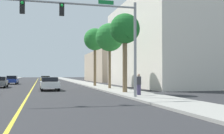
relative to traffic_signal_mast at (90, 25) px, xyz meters
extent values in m
plane|color=#2D2D30|center=(-4.26, 28.07, -5.19)|extent=(192.00, 192.00, 0.00)
cube|color=#9E9B93|center=(4.52, 28.07, -5.11)|extent=(3.27, 168.00, 0.15)
cube|color=yellow|center=(-4.26, 28.07, -5.19)|extent=(0.16, 144.00, 0.01)
cube|color=silver|center=(15.10, 17.70, 0.96)|extent=(13.18, 22.43, 12.29)
cube|color=tan|center=(15.22, 44.74, -1.66)|extent=(13.42, 22.38, 7.06)
cylinder|color=gray|center=(3.29, 0.00, -1.65)|extent=(0.20, 0.20, 6.79)
cylinder|color=gray|center=(-2.10, 0.00, 1.37)|extent=(10.78, 0.14, 0.14)
cube|color=black|center=(-1.92, 0.00, 0.92)|extent=(0.32, 0.24, 0.84)
sphere|color=green|center=(-1.92, -0.14, 1.17)|extent=(0.20, 0.20, 0.20)
cube|color=black|center=(-4.44, 0.00, 0.92)|extent=(0.32, 0.24, 0.84)
sphere|color=green|center=(-4.44, -0.14, 1.17)|extent=(0.20, 0.20, 0.20)
cube|color=#147233|center=(1.13, 0.00, 1.62)|extent=(1.10, 0.04, 0.28)
cylinder|color=brown|center=(4.10, 4.98, -2.16)|extent=(0.42, 0.42, 5.76)
sphere|color=#1E6B28|center=(4.10, 4.98, 0.72)|extent=(2.75, 2.75, 2.75)
cone|color=#1E6B28|center=(4.91, 4.82, 0.52)|extent=(0.65, 1.49, 1.22)
cone|color=#1E6B28|center=(4.45, 5.72, 0.52)|extent=(1.18, 0.82, 1.31)
cone|color=#1E6B28|center=(3.71, 5.70, 0.52)|extent=(1.19, 0.86, 1.44)
cone|color=#1E6B28|center=(3.28, 4.90, 0.52)|extent=(0.55, 1.59, 1.15)
cone|color=#1E6B28|center=(3.69, 4.26, 0.52)|extent=(1.43, 1.11, 1.23)
cone|color=#1E6B28|center=(4.40, 4.21, 0.52)|extent=(1.32, 0.81, 1.65)
cylinder|color=brown|center=(4.38, 11.63, -2.11)|extent=(0.31, 0.31, 5.86)
sphere|color=#287F33|center=(4.38, 11.63, 0.82)|extent=(3.24, 3.24, 3.24)
cone|color=#287F33|center=(5.35, 11.73, 0.62)|extent=(0.57, 1.66, 1.59)
cone|color=#287F33|center=(4.65, 12.56, 0.62)|extent=(1.33, 0.72, 1.58)
cone|color=#287F33|center=(3.56, 12.14, 0.62)|extent=(1.04, 1.45, 1.29)
cone|color=#287F33|center=(3.57, 11.10, 0.62)|extent=(1.04, 1.33, 1.66)
cone|color=#287F33|center=(4.57, 10.68, 0.62)|extent=(1.81, 0.78, 1.45)
cylinder|color=brown|center=(3.99, 18.29, -1.81)|extent=(0.37, 0.37, 6.45)
sphere|color=#287F33|center=(3.99, 18.29, 1.41)|extent=(3.08, 3.08, 3.08)
cone|color=#287F33|center=(4.90, 18.45, 1.21)|extent=(0.61, 1.26, 1.38)
cone|color=#287F33|center=(4.16, 19.19, 1.21)|extent=(1.82, 0.79, 1.35)
cone|color=#287F33|center=(3.08, 18.45, 1.21)|extent=(0.64, 1.47, 1.26)
cone|color=#287F33|center=(3.95, 17.36, 1.21)|extent=(1.37, 0.49, 1.51)
cube|color=white|center=(-2.34, 11.74, -4.55)|extent=(1.99, 4.63, 0.65)
cube|color=black|center=(-2.34, 11.80, -3.99)|extent=(1.71, 2.23, 0.46)
cylinder|color=black|center=(-3.22, 13.46, -4.87)|extent=(0.23, 0.64, 0.64)
cylinder|color=black|center=(-1.54, 13.50, -4.87)|extent=(0.23, 0.64, 0.64)
cylinder|color=black|center=(-3.14, 9.98, -4.87)|extent=(0.23, 0.64, 0.64)
cylinder|color=black|center=(-1.46, 10.02, -4.87)|extent=(0.23, 0.64, 0.64)
cube|color=gold|center=(-2.38, 38.20, -4.57)|extent=(2.03, 4.09, 0.61)
cube|color=black|center=(-2.37, 38.02, -4.04)|extent=(1.72, 1.80, 0.44)
cylinder|color=black|center=(-3.28, 39.63, -4.87)|extent=(0.24, 0.65, 0.64)
cylinder|color=black|center=(-1.60, 39.70, -4.87)|extent=(0.24, 0.65, 0.64)
cylinder|color=black|center=(-3.16, 36.71, -4.87)|extent=(0.24, 0.65, 0.64)
cylinder|color=black|center=(-1.49, 36.78, -4.87)|extent=(0.24, 0.65, 0.64)
cylinder|color=black|center=(-7.68, 20.84, -4.87)|extent=(0.23, 0.64, 0.64)
cylinder|color=black|center=(-7.60, 17.61, -4.87)|extent=(0.23, 0.64, 0.64)
cube|color=#1E389E|center=(-8.03, 30.92, -4.56)|extent=(1.78, 4.45, 0.62)
cube|color=black|center=(-8.04, 30.72, -3.98)|extent=(1.55, 2.16, 0.53)
cylinder|color=black|center=(-8.78, 32.59, -4.87)|extent=(0.23, 0.64, 0.64)
cylinder|color=black|center=(-7.25, 32.57, -4.87)|extent=(0.23, 0.64, 0.64)
cylinder|color=black|center=(-8.82, 29.26, -4.87)|extent=(0.23, 0.64, 0.64)
cylinder|color=black|center=(-7.29, 29.24, -4.87)|extent=(0.23, 0.64, 0.64)
cylinder|color=black|center=(-9.22, 26.42, -4.87)|extent=(0.23, 0.64, 0.64)
cylinder|color=#3F3859|center=(4.17, 1.62, -4.64)|extent=(0.32, 0.32, 0.80)
cylinder|color=#333338|center=(4.17, 1.62, -3.92)|extent=(0.38, 0.38, 0.64)
sphere|color=tan|center=(4.17, 1.62, -3.49)|extent=(0.22, 0.22, 0.22)
camera|label=1|loc=(-3.24, -17.99, -3.39)|focal=42.74mm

